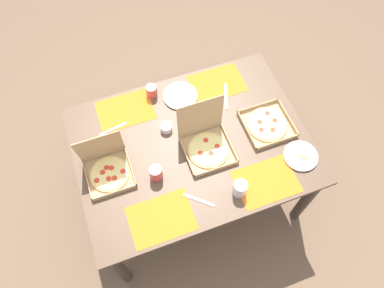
{
  "coord_description": "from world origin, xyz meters",
  "views": [
    {
      "loc": [
        -0.37,
        -1.02,
        2.71
      ],
      "look_at": [
        0.0,
        0.0,
        0.73
      ],
      "focal_mm": 33.96,
      "sensor_mm": 36.0,
      "label": 1
    }
  ],
  "objects_px": {
    "pizza_box_corner_right": "(107,168)",
    "condiment_bowl": "(166,127)",
    "cup_clear_left": "(156,173)",
    "cup_dark": "(152,91)",
    "plate_near_left": "(180,96)",
    "cup_clear_right": "(240,188)",
    "pizza_box_edge_far": "(206,143)",
    "plate_far_right": "(301,156)",
    "pizza_box_center": "(267,124)"
  },
  "relations": [
    {
      "from": "pizza_box_corner_right",
      "to": "condiment_bowl",
      "type": "distance_m",
      "value": 0.44
    },
    {
      "from": "cup_clear_left",
      "to": "cup_dark",
      "type": "height_order",
      "value": "cup_clear_left"
    },
    {
      "from": "pizza_box_corner_right",
      "to": "condiment_bowl",
      "type": "height_order",
      "value": "pizza_box_corner_right"
    },
    {
      "from": "plate_near_left",
      "to": "cup_clear_right",
      "type": "height_order",
      "value": "cup_clear_right"
    },
    {
      "from": "cup_clear_left",
      "to": "pizza_box_edge_far",
      "type": "bearing_deg",
      "value": 14.37
    },
    {
      "from": "pizza_box_edge_far",
      "to": "plate_near_left",
      "type": "relative_size",
      "value": 1.41
    },
    {
      "from": "pizza_box_corner_right",
      "to": "cup_dark",
      "type": "xyz_separation_m",
      "value": [
        0.41,
        0.45,
        -0.0
      ]
    },
    {
      "from": "cup_dark",
      "to": "cup_clear_left",
      "type": "bearing_deg",
      "value": -104.42
    },
    {
      "from": "plate_near_left",
      "to": "cup_clear_left",
      "type": "bearing_deg",
      "value": -122.69
    },
    {
      "from": "pizza_box_edge_far",
      "to": "cup_clear_left",
      "type": "height_order",
      "value": "pizza_box_edge_far"
    },
    {
      "from": "plate_far_right",
      "to": "cup_clear_right",
      "type": "distance_m",
      "value": 0.46
    },
    {
      "from": "pizza_box_edge_far",
      "to": "cup_dark",
      "type": "height_order",
      "value": "pizza_box_edge_far"
    },
    {
      "from": "plate_near_left",
      "to": "condiment_bowl",
      "type": "xyz_separation_m",
      "value": [
        -0.17,
        -0.21,
        0.02
      ]
    },
    {
      "from": "cup_clear_right",
      "to": "cup_dark",
      "type": "xyz_separation_m",
      "value": [
        -0.27,
        0.84,
        -0.01
      ]
    },
    {
      "from": "cup_dark",
      "to": "pizza_box_edge_far",
      "type": "bearing_deg",
      "value": -67.96
    },
    {
      "from": "pizza_box_corner_right",
      "to": "cup_clear_right",
      "type": "distance_m",
      "value": 0.78
    },
    {
      "from": "plate_far_right",
      "to": "condiment_bowl",
      "type": "xyz_separation_m",
      "value": [
        -0.71,
        0.46,
        0.02
      ]
    },
    {
      "from": "pizza_box_corner_right",
      "to": "cup_dark",
      "type": "relative_size",
      "value": 3.48
    },
    {
      "from": "pizza_box_edge_far",
      "to": "plate_far_right",
      "type": "bearing_deg",
      "value": -26.86
    },
    {
      "from": "plate_far_right",
      "to": "cup_clear_left",
      "type": "xyz_separation_m",
      "value": [
        -0.87,
        0.17,
        0.04
      ]
    },
    {
      "from": "plate_near_left",
      "to": "cup_clear_left",
      "type": "xyz_separation_m",
      "value": [
        -0.32,
        -0.5,
        0.04
      ]
    },
    {
      "from": "plate_near_left",
      "to": "cup_clear_right",
      "type": "xyz_separation_m",
      "value": [
        0.1,
        -0.76,
        0.05
      ]
    },
    {
      "from": "pizza_box_corner_right",
      "to": "plate_near_left",
      "type": "height_order",
      "value": "pizza_box_corner_right"
    },
    {
      "from": "pizza_box_corner_right",
      "to": "cup_clear_right",
      "type": "xyz_separation_m",
      "value": [
        0.68,
        -0.39,
        0.01
      ]
    },
    {
      "from": "cup_dark",
      "to": "cup_clear_right",
      "type": "bearing_deg",
      "value": -72.13
    },
    {
      "from": "pizza_box_center",
      "to": "cup_clear_left",
      "type": "xyz_separation_m",
      "value": [
        -0.77,
        -0.1,
        0.04
      ]
    },
    {
      "from": "plate_near_left",
      "to": "cup_clear_left",
      "type": "height_order",
      "value": "cup_clear_left"
    },
    {
      "from": "plate_far_right",
      "to": "cup_dark",
      "type": "height_order",
      "value": "cup_dark"
    },
    {
      "from": "pizza_box_center",
      "to": "cup_clear_right",
      "type": "bearing_deg",
      "value": -134.68
    },
    {
      "from": "plate_far_right",
      "to": "cup_dark",
      "type": "relative_size",
      "value": 2.43
    },
    {
      "from": "plate_near_left",
      "to": "cup_clear_right",
      "type": "bearing_deg",
      "value": -82.81
    },
    {
      "from": "pizza_box_edge_far",
      "to": "cup_clear_right",
      "type": "bearing_deg",
      "value": -78.44
    },
    {
      "from": "pizza_box_center",
      "to": "pizza_box_corner_right",
      "type": "relative_size",
      "value": 0.98
    },
    {
      "from": "pizza_box_edge_far",
      "to": "condiment_bowl",
      "type": "xyz_separation_m",
      "value": [
        -0.19,
        0.2,
        -0.03
      ]
    },
    {
      "from": "cup_clear_left",
      "to": "plate_near_left",
      "type": "bearing_deg",
      "value": 57.31
    },
    {
      "from": "plate_near_left",
      "to": "condiment_bowl",
      "type": "bearing_deg",
      "value": -128.12
    },
    {
      "from": "cup_clear_left",
      "to": "cup_dark",
      "type": "distance_m",
      "value": 0.6
    },
    {
      "from": "pizza_box_center",
      "to": "plate_far_right",
      "type": "distance_m",
      "value": 0.29
    },
    {
      "from": "pizza_box_edge_far",
      "to": "pizza_box_center",
      "type": "distance_m",
      "value": 0.42
    },
    {
      "from": "plate_far_right",
      "to": "cup_clear_left",
      "type": "height_order",
      "value": "cup_clear_left"
    },
    {
      "from": "plate_near_left",
      "to": "cup_dark",
      "type": "relative_size",
      "value": 2.66
    },
    {
      "from": "pizza_box_edge_far",
      "to": "cup_clear_left",
      "type": "xyz_separation_m",
      "value": [
        -0.35,
        -0.09,
        0.0
      ]
    },
    {
      "from": "pizza_box_edge_far",
      "to": "plate_far_right",
      "type": "distance_m",
      "value": 0.58
    },
    {
      "from": "pizza_box_edge_far",
      "to": "cup_clear_right",
      "type": "relative_size",
      "value": 3.0
    },
    {
      "from": "pizza_box_center",
      "to": "pizza_box_edge_far",
      "type": "bearing_deg",
      "value": -178.58
    },
    {
      "from": "pizza_box_corner_right",
      "to": "cup_dark",
      "type": "distance_m",
      "value": 0.61
    },
    {
      "from": "plate_near_left",
      "to": "cup_clear_left",
      "type": "relative_size",
      "value": 2.22
    },
    {
      "from": "plate_near_left",
      "to": "condiment_bowl",
      "type": "distance_m",
      "value": 0.27
    },
    {
      "from": "pizza_box_center",
      "to": "cup_clear_left",
      "type": "height_order",
      "value": "cup_clear_left"
    },
    {
      "from": "pizza_box_edge_far",
      "to": "cup_dark",
      "type": "distance_m",
      "value": 0.53
    }
  ]
}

